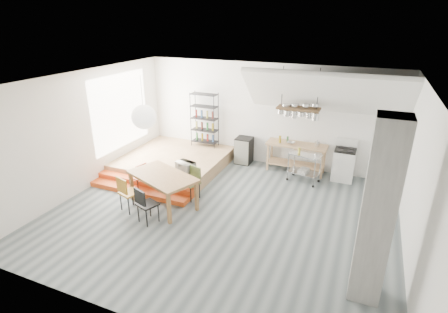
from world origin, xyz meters
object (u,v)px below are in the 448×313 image
at_px(stove, 344,164).
at_px(rolling_cart, 304,164).
at_px(mini_fridge, 244,150).
at_px(dining_table, 162,178).

relative_size(stove, rolling_cart, 1.24).
xyz_separation_m(stove, mini_fridge, (-3.10, 0.04, -0.05)).
xyz_separation_m(stove, dining_table, (-4.02, -3.36, 0.27)).
xyz_separation_m(rolling_cart, mini_fridge, (-2.07, 0.65, -0.12)).
bearing_deg(stove, rolling_cart, -149.76).
distance_m(stove, rolling_cart, 1.20).
height_order(dining_table, rolling_cart, rolling_cart).
bearing_deg(dining_table, mini_fridge, 96.65).
height_order(stove, dining_table, stove).
distance_m(rolling_cart, mini_fridge, 2.17).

